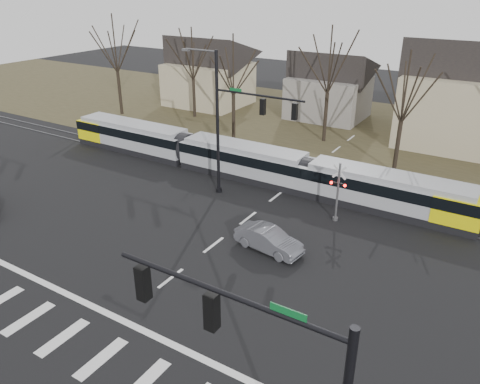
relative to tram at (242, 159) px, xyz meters
The scene contains 14 objects.
ground 16.58m from the tram, 75.61° to the right, with size 140.00×140.00×0.00m, color black.
grass_verge 16.58m from the tram, 75.61° to the left, with size 140.00×28.00×0.01m, color #38331E.
crosswalk 20.47m from the tram, 78.40° to the right, with size 27.00×2.60×0.01m.
stop_line 18.32m from the tram, 77.02° to the right, with size 28.00×0.35×0.01m, color silver.
lane_dashes 4.35m from the tram, ahead, with size 0.18×30.00×0.01m.
rail_pair 4.35m from the tram, ahead, with size 90.00×1.52×0.06m.
tram is the anchor object (origin of this frame).
sedan 11.33m from the tram, 50.81° to the right, with size 4.31×1.99×1.37m, color #55565D.
signal_pole_far 5.77m from the tram, 64.14° to the right, with size 9.28×0.44×10.20m.
rail_crossing_signal 9.66m from the tram, 19.40° to the right, with size 1.08×0.36×4.00m.
tree_row 12.24m from the tram, 58.60° to the left, with size 59.20×7.20×10.00m.
house_a 24.20m from the tram, 131.45° to the left, with size 9.72×8.64×8.60m.
house_b 20.18m from the tram, 92.57° to the left, with size 8.64×7.56×7.65m.
house_c 21.80m from the tram, 52.37° to the left, with size 10.80×8.64×10.10m.
Camera 1 is at (13.93, -13.59, 14.46)m, focal length 35.00 mm.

